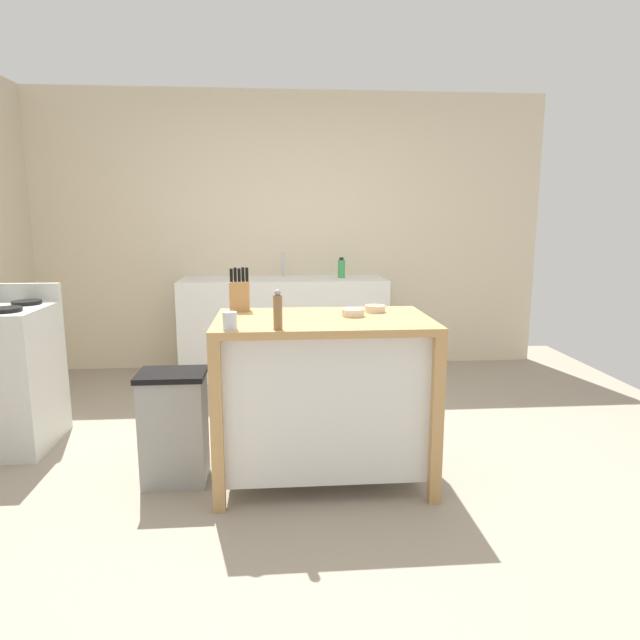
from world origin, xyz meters
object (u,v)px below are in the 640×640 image
(bowl_ceramic_small, at_px, (353,312))
(pepper_grinder, at_px, (278,311))
(knife_block, at_px, (240,295))
(bottle_dish_soap, at_px, (341,268))
(kitchen_island, at_px, (323,390))
(stove, at_px, (1,377))
(bowl_stoneware_deep, at_px, (375,308))
(drinking_cup, at_px, (230,321))
(trash_bin, at_px, (174,427))
(sink_faucet, at_px, (283,265))

(bowl_ceramic_small, distance_m, pepper_grinder, 0.53)
(knife_block, height_order, bottle_dish_soap, knife_block)
(kitchen_island, xyz_separation_m, pepper_grinder, (-0.24, -0.30, 0.50))
(bowl_ceramic_small, distance_m, stove, 2.28)
(bowl_stoneware_deep, height_order, drinking_cup, drinking_cup)
(bowl_stoneware_deep, xyz_separation_m, stove, (-2.30, 0.45, -0.48))
(knife_block, distance_m, stove, 1.66)
(stove, bearing_deg, drinking_cup, -30.29)
(kitchen_island, bearing_deg, pepper_grinder, -128.90)
(trash_bin, bearing_deg, pepper_grinder, -28.99)
(bowl_stoneware_deep, relative_size, drinking_cup, 1.33)
(sink_faucet, bearing_deg, bowl_stoneware_deep, -77.07)
(bowl_stoneware_deep, height_order, bottle_dish_soap, bottle_dish_soap)
(knife_block, height_order, drinking_cup, knife_block)
(bowl_stoneware_deep, height_order, stove, stove)
(bowl_stoneware_deep, distance_m, drinking_cup, 0.90)
(bowl_ceramic_small, height_order, stove, stove)
(pepper_grinder, xyz_separation_m, bottle_dish_soap, (0.60, 2.43, -0.03))
(sink_faucet, bearing_deg, knife_block, -97.84)
(stove, bearing_deg, kitchen_island, -16.86)
(knife_block, bearing_deg, kitchen_island, -28.85)
(drinking_cup, height_order, pepper_grinder, pepper_grinder)
(knife_block, bearing_deg, stove, 167.11)
(bowl_ceramic_small, relative_size, drinking_cup, 1.43)
(drinking_cup, relative_size, pepper_grinder, 0.44)
(drinking_cup, xyz_separation_m, pepper_grinder, (0.23, -0.02, 0.05))
(bottle_dish_soap, bearing_deg, bowl_stoneware_deep, -91.30)
(bowl_stoneware_deep, distance_m, trash_bin, 1.29)
(bottle_dish_soap, bearing_deg, knife_block, -113.34)
(drinking_cup, bearing_deg, stove, 149.71)
(drinking_cup, bearing_deg, bottle_dish_soap, 71.12)
(kitchen_island, xyz_separation_m, drinking_cup, (-0.47, -0.28, 0.45))
(knife_block, xyz_separation_m, bottle_dish_soap, (0.81, 1.88, -0.03))
(bowl_stoneware_deep, relative_size, sink_faucet, 0.52)
(pepper_grinder, height_order, bottle_dish_soap, pepper_grinder)
(knife_block, relative_size, sink_faucet, 1.14)
(bottle_dish_soap, bearing_deg, kitchen_island, -99.44)
(bowl_stoneware_deep, relative_size, pepper_grinder, 0.59)
(stove, bearing_deg, knife_block, -12.89)
(bowl_ceramic_small, bearing_deg, bowl_stoneware_deep, 40.51)
(drinking_cup, height_order, trash_bin, drinking_cup)
(knife_block, relative_size, trash_bin, 0.40)
(bottle_dish_soap, bearing_deg, drinking_cup, -108.88)
(trash_bin, bearing_deg, stove, 153.44)
(knife_block, distance_m, bowl_ceramic_small, 0.67)
(kitchen_island, relative_size, bottle_dish_soap, 6.13)
(bowl_ceramic_small, relative_size, bottle_dish_soap, 0.66)
(sink_faucet, height_order, stove, sink_faucet)
(bottle_dish_soap, bearing_deg, trash_bin, -118.98)
(kitchen_island, distance_m, pepper_grinder, 0.63)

